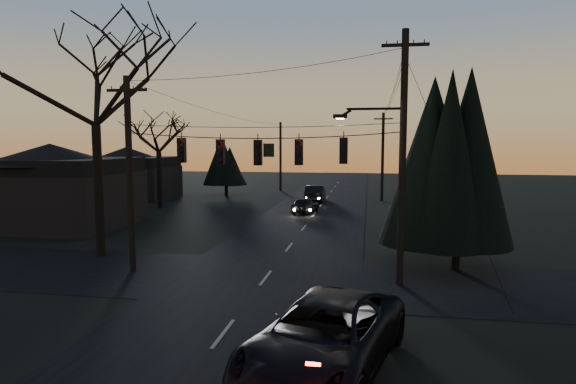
% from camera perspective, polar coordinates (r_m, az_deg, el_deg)
% --- Properties ---
extents(main_road, '(8.00, 120.00, 0.02)m').
position_cam_1_polar(main_road, '(30.17, 1.38, -4.93)').
color(main_road, black).
rests_on(main_road, ground).
extents(cross_road, '(60.00, 7.00, 0.02)m').
position_cam_1_polar(cross_road, '(20.58, -2.65, -10.13)').
color(cross_road, black).
rests_on(cross_road, ground).
extents(utility_pole_right, '(5.00, 0.30, 10.00)m').
position_cam_1_polar(utility_pole_right, '(20.19, 13.07, -10.63)').
color(utility_pole_right, black).
rests_on(utility_pole_right, ground).
extents(utility_pole_left, '(1.80, 0.30, 8.50)m').
position_cam_1_polar(utility_pole_left, '(22.59, -17.89, -8.98)').
color(utility_pole_left, black).
rests_on(utility_pole_left, ground).
extents(utility_pole_far_r, '(1.80, 0.30, 8.50)m').
position_cam_1_polar(utility_pole_far_r, '(47.68, 11.05, -1.02)').
color(utility_pole_far_r, black).
rests_on(utility_pole_far_r, ground).
extents(utility_pole_far_l, '(0.30, 0.30, 8.00)m').
position_cam_1_polar(utility_pole_far_l, '(56.55, -0.89, 0.17)').
color(utility_pole_far_l, black).
rests_on(utility_pole_far_l, ground).
extents(span_signal_assembly, '(11.50, 0.44, 1.49)m').
position_cam_1_polar(span_signal_assembly, '(19.83, -3.41, 4.84)').
color(span_signal_assembly, black).
rests_on(span_signal_assembly, ground).
extents(bare_tree_left, '(9.68, 9.68, 13.03)m').
position_cam_1_polar(bare_tree_left, '(25.78, -22.04, 13.12)').
color(bare_tree_left, black).
rests_on(bare_tree_left, ground).
extents(evergreen_right, '(4.75, 4.75, 8.10)m').
position_cam_1_polar(evergreen_right, '(22.36, 19.62, 2.89)').
color(evergreen_right, black).
rests_on(evergreen_right, ground).
extents(bare_tree_dist, '(6.52, 6.52, 9.67)m').
position_cam_1_polar(bare_tree_dist, '(42.81, -15.14, 7.15)').
color(bare_tree_dist, black).
rests_on(bare_tree_dist, ground).
extents(evergreen_dist, '(3.63, 3.63, 5.52)m').
position_cam_1_polar(evergreen_dist, '(51.64, -7.36, 3.30)').
color(evergreen_dist, black).
rests_on(evergreen_dist, ground).
extents(house_left_near, '(10.00, 8.00, 5.60)m').
position_cam_1_polar(house_left_near, '(36.30, -26.22, 0.75)').
color(house_left_near, black).
rests_on(house_left_near, ground).
extents(house_left_far, '(9.00, 7.00, 5.20)m').
position_cam_1_polar(house_left_far, '(51.48, -18.52, 2.19)').
color(house_left_far, black).
rests_on(house_left_far, ground).
extents(suv_near, '(4.48, 6.86, 1.76)m').
position_cam_1_polar(suv_near, '(12.54, 4.41, -16.74)').
color(suv_near, black).
rests_on(suv_near, ground).
extents(sedan_oncoming_a, '(2.09, 3.94, 1.28)m').
position_cam_1_polar(sedan_oncoming_a, '(38.76, 2.06, -1.56)').
color(sedan_oncoming_a, black).
rests_on(sedan_oncoming_a, ground).
extents(sedan_oncoming_b, '(1.82, 4.84, 1.58)m').
position_cam_1_polar(sedan_oncoming_b, '(45.98, 3.25, -0.19)').
color(sedan_oncoming_b, black).
rests_on(sedan_oncoming_b, ground).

